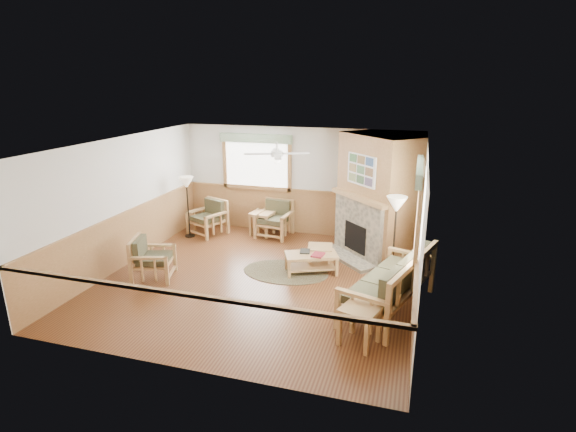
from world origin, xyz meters
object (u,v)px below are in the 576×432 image
(armchair_back_left, at_px, (207,218))
(footstool, at_px, (320,256))
(end_table_chairs, at_px, (262,224))
(floor_lamp_right, at_px, (394,239))
(floor_lamp_left, at_px, (188,207))
(coffee_table, at_px, (311,263))
(armchair_back_right, at_px, (274,219))
(sofa, at_px, (389,282))
(end_table_sofa, at_px, (359,326))
(armchair_left, at_px, (153,258))

(armchair_back_left, relative_size, footstool, 1.72)
(end_table_chairs, bearing_deg, floor_lamp_right, -28.27)
(end_table_chairs, height_order, footstool, end_table_chairs)
(end_table_chairs, relative_size, floor_lamp_left, 0.39)
(coffee_table, bearing_deg, floor_lamp_left, 135.79)
(floor_lamp_left, bearing_deg, armchair_back_right, 17.44)
(armchair_back_left, distance_m, armchair_back_right, 1.71)
(sofa, xyz_separation_m, floor_lamp_right, (-0.02, 1.23, 0.35))
(end_table_sofa, distance_m, footstool, 2.97)
(end_table_sofa, relative_size, floor_lamp_left, 0.38)
(sofa, bearing_deg, armchair_back_left, -101.66)
(sofa, relative_size, footstool, 4.36)
(floor_lamp_left, xyz_separation_m, floor_lamp_right, (5.08, -1.17, 0.08))
(sofa, xyz_separation_m, end_table_chairs, (-3.38, 3.03, -0.21))
(armchair_back_right, relative_size, floor_lamp_right, 0.52)
(end_table_chairs, bearing_deg, floor_lamp_left, -159.57)
(armchair_back_left, bearing_deg, armchair_back_right, 33.86)
(sofa, xyz_separation_m, coffee_table, (-1.63, 1.09, -0.30))
(end_table_chairs, bearing_deg, armchair_back_left, -166.20)
(footstool, relative_size, floor_lamp_right, 0.30)
(armchair_back_left, distance_m, end_table_chairs, 1.41)
(armchair_back_left, distance_m, floor_lamp_right, 4.96)
(armchair_back_left, xyz_separation_m, armchair_back_right, (1.68, 0.33, 0.01))
(sofa, xyz_separation_m, armchair_left, (-4.58, -0.03, -0.09))
(floor_lamp_left, bearing_deg, armchair_left, -77.94)
(armchair_back_left, relative_size, armchair_back_right, 0.98)
(armchair_left, height_order, end_table_sofa, armchair_left)
(sofa, distance_m, armchair_back_right, 4.31)
(armchair_back_left, bearing_deg, end_table_chairs, 36.42)
(armchair_back_right, xyz_separation_m, armchair_left, (-1.52, -3.06, -0.03))
(sofa, distance_m, armchair_back_left, 5.46)
(floor_lamp_right, bearing_deg, coffee_table, -175.19)
(coffee_table, bearing_deg, footstool, 53.71)
(armchair_back_right, distance_m, end_table_chairs, 0.35)
(armchair_back_right, bearing_deg, end_table_chairs, -174.85)
(sofa, height_order, armchair_back_right, sofa)
(armchair_back_right, bearing_deg, end_table_sofa, -52.10)
(end_table_chairs, distance_m, floor_lamp_left, 1.90)
(sofa, height_order, floor_lamp_right, floor_lamp_right)
(sofa, distance_m, end_table_chairs, 4.55)
(armchair_back_left, height_order, floor_lamp_right, floor_lamp_right)
(armchair_back_left, relative_size, end_table_sofa, 1.47)
(armchair_back_right, bearing_deg, floor_lamp_right, -25.58)
(sofa, distance_m, armchair_left, 4.58)
(floor_lamp_right, bearing_deg, armchair_back_left, 162.66)
(armchair_back_right, distance_m, coffee_table, 2.43)
(armchair_left, bearing_deg, armchair_back_right, -43.72)
(end_table_chairs, relative_size, end_table_sofa, 1.00)
(floor_lamp_left, relative_size, floor_lamp_right, 0.90)
(end_table_sofa, xyz_separation_m, floor_lamp_right, (0.31, 2.44, 0.56))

